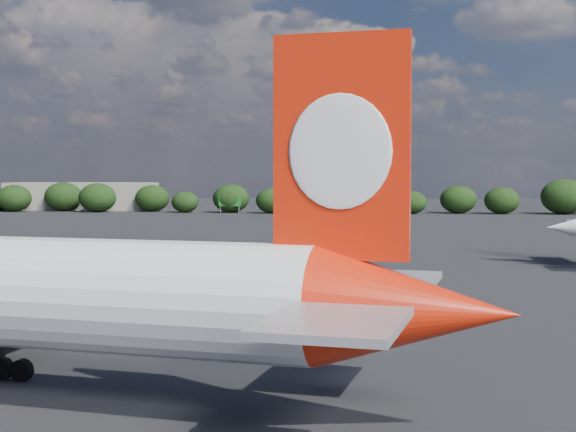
# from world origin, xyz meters

# --- Properties ---
(ground) EXTENTS (500.00, 500.00, 0.00)m
(ground) POSITION_xyz_m (0.00, 60.00, 0.00)
(ground) COLOR black
(ground) RESTS_ON ground
(terminal_building) EXTENTS (42.00, 16.00, 8.00)m
(terminal_building) POSITION_xyz_m (-65.00, 192.00, 4.00)
(terminal_building) COLOR gray
(terminal_building) RESTS_ON ground
(highway_sign) EXTENTS (6.00, 0.30, 4.50)m
(highway_sign) POSITION_xyz_m (-18.00, 176.00, 3.13)
(highway_sign) COLOR #156D1C
(highway_sign) RESTS_ON ground
(billboard_yellow) EXTENTS (5.00, 0.30, 5.50)m
(billboard_yellow) POSITION_xyz_m (12.00, 182.00, 3.87)
(billboard_yellow) COLOR gold
(billboard_yellow) RESTS_ON ground
(horizon_treeline) EXTENTS (203.85, 14.29, 9.26)m
(horizon_treeline) POSITION_xyz_m (18.11, 179.99, 3.98)
(horizon_treeline) COLOR black
(horizon_treeline) RESTS_ON ground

